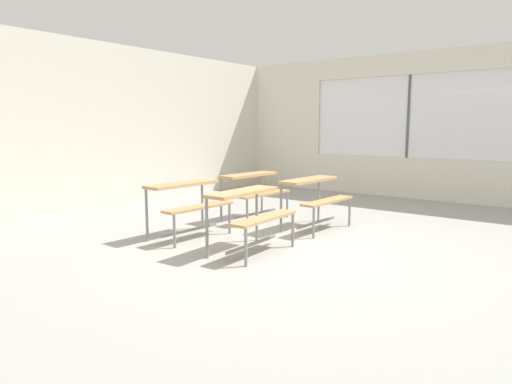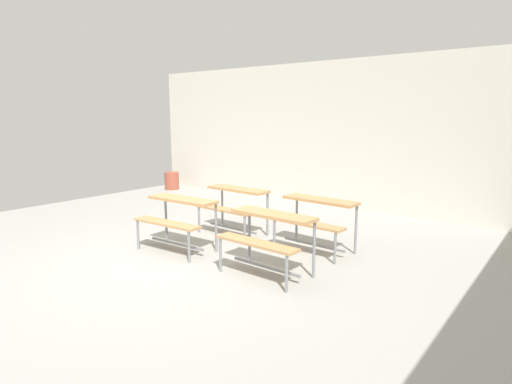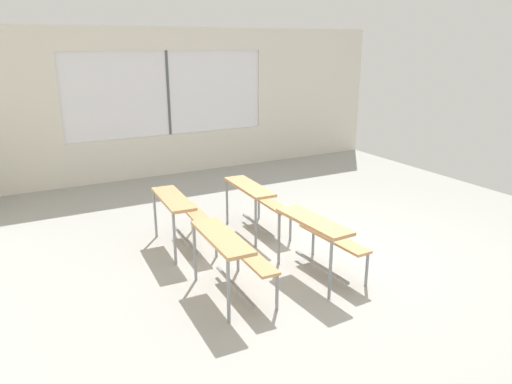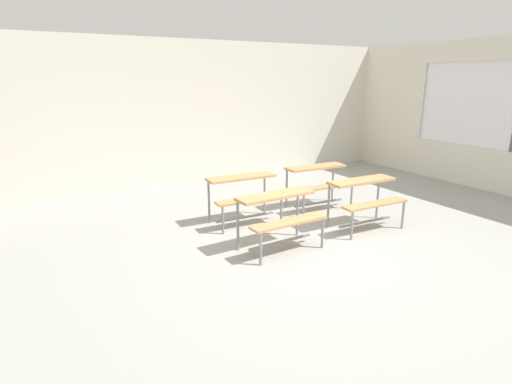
% 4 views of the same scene
% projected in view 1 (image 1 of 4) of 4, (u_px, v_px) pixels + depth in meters
% --- Properties ---
extents(ground, '(10.00, 9.00, 0.05)m').
position_uv_depth(ground, '(298.00, 254.00, 5.54)').
color(ground, '#9E9E99').
extents(wall_back, '(10.00, 0.12, 3.00)m').
position_uv_depth(wall_back, '(82.00, 126.00, 8.05)').
color(wall_back, silver).
rests_on(wall_back, ground).
extents(wall_right, '(0.12, 9.00, 3.00)m').
position_uv_depth(wall_right, '(439.00, 129.00, 9.16)').
color(wall_right, silver).
rests_on(wall_right, ground).
extents(desk_bench_r0c0, '(1.13, 0.65, 0.74)m').
position_uv_depth(desk_bench_r0c0, '(250.00, 206.00, 5.46)').
color(desk_bench_r0c0, tan).
rests_on(desk_bench_r0c0, ground).
extents(desk_bench_r0c1, '(1.12, 0.63, 0.74)m').
position_uv_depth(desk_bench_r0c1, '(315.00, 191.00, 6.70)').
color(desk_bench_r0c1, tan).
rests_on(desk_bench_r0c1, ground).
extents(desk_bench_r1c0, '(1.12, 0.63, 0.74)m').
position_uv_depth(desk_bench_r1c0, '(188.00, 196.00, 6.21)').
color(desk_bench_r1c0, tan).
rests_on(desk_bench_r1c0, ground).
extents(desk_bench_r1c1, '(1.13, 0.65, 0.74)m').
position_uv_depth(desk_bench_r1c1, '(254.00, 185.00, 7.40)').
color(desk_bench_r1c1, tan).
rests_on(desk_bench_r1c1, ground).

